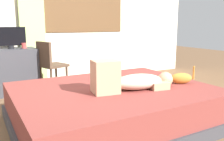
{
  "coord_description": "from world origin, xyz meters",
  "views": [
    {
      "loc": [
        -1.29,
        -2.17,
        1.14
      ],
      "look_at": [
        0.13,
        0.34,
        0.58
      ],
      "focal_mm": 39.04,
      "sensor_mm": 36.0,
      "label": 1
    }
  ],
  "objects_px": {
    "chair_by_desk": "(50,63)",
    "cup": "(24,46)",
    "bed": "(113,106)",
    "tv_monitor": "(10,37)",
    "person_lying": "(130,80)",
    "desk": "(8,71)",
    "cat": "(180,78)"
  },
  "relations": [
    {
      "from": "person_lying",
      "to": "chair_by_desk",
      "type": "xyz_separation_m",
      "value": [
        -0.38,
        1.81,
        -0.04
      ]
    },
    {
      "from": "person_lying",
      "to": "tv_monitor",
      "type": "bearing_deg",
      "value": 112.97
    },
    {
      "from": "cat",
      "to": "tv_monitor",
      "type": "relative_size",
      "value": 0.69
    },
    {
      "from": "bed",
      "to": "desk",
      "type": "relative_size",
      "value": 2.44
    },
    {
      "from": "desk",
      "to": "cat",
      "type": "bearing_deg",
      "value": -52.9
    },
    {
      "from": "cat",
      "to": "tv_monitor",
      "type": "bearing_deg",
      "value": 125.92
    },
    {
      "from": "desk",
      "to": "cup",
      "type": "xyz_separation_m",
      "value": [
        0.27,
        -0.03,
        0.41
      ]
    },
    {
      "from": "person_lying",
      "to": "cat",
      "type": "xyz_separation_m",
      "value": [
        0.68,
        -0.05,
        -0.05
      ]
    },
    {
      "from": "chair_by_desk",
      "to": "cup",
      "type": "bearing_deg",
      "value": 137.74
    },
    {
      "from": "cat",
      "to": "desk",
      "type": "height_order",
      "value": "desk"
    },
    {
      "from": "cup",
      "to": "person_lying",
      "type": "bearing_deg",
      "value": -71.42
    },
    {
      "from": "cat",
      "to": "chair_by_desk",
      "type": "height_order",
      "value": "chair_by_desk"
    },
    {
      "from": "bed",
      "to": "tv_monitor",
      "type": "height_order",
      "value": "tv_monitor"
    },
    {
      "from": "desk",
      "to": "tv_monitor",
      "type": "bearing_deg",
      "value": -0.0
    },
    {
      "from": "desk",
      "to": "chair_by_desk",
      "type": "relative_size",
      "value": 1.05
    },
    {
      "from": "person_lying",
      "to": "desk",
      "type": "distance_m",
      "value": 2.36
    },
    {
      "from": "bed",
      "to": "chair_by_desk",
      "type": "bearing_deg",
      "value": 99.74
    },
    {
      "from": "bed",
      "to": "desk",
      "type": "height_order",
      "value": "desk"
    },
    {
      "from": "person_lying",
      "to": "cup",
      "type": "distance_m",
      "value": 2.23
    },
    {
      "from": "desk",
      "to": "person_lying",
      "type": "bearing_deg",
      "value": -65.46
    },
    {
      "from": "person_lying",
      "to": "desk",
      "type": "bearing_deg",
      "value": 114.54
    },
    {
      "from": "bed",
      "to": "desk",
      "type": "xyz_separation_m",
      "value": [
        -0.88,
        1.94,
        0.16
      ]
    },
    {
      "from": "bed",
      "to": "cat",
      "type": "xyz_separation_m",
      "value": [
        0.78,
        -0.25,
        0.29
      ]
    },
    {
      "from": "person_lying",
      "to": "tv_monitor",
      "type": "xyz_separation_m",
      "value": [
        -0.91,
        2.14,
        0.37
      ]
    },
    {
      "from": "person_lying",
      "to": "cup",
      "type": "xyz_separation_m",
      "value": [
        -0.71,
        2.11,
        0.24
      ]
    },
    {
      "from": "tv_monitor",
      "to": "chair_by_desk",
      "type": "height_order",
      "value": "tv_monitor"
    },
    {
      "from": "cat",
      "to": "cup",
      "type": "bearing_deg",
      "value": 122.74
    },
    {
      "from": "cup",
      "to": "chair_by_desk",
      "type": "bearing_deg",
      "value": -42.26
    },
    {
      "from": "tv_monitor",
      "to": "chair_by_desk",
      "type": "xyz_separation_m",
      "value": [
        0.53,
        -0.33,
        -0.41
      ]
    },
    {
      "from": "desk",
      "to": "chair_by_desk",
      "type": "bearing_deg",
      "value": -28.99
    },
    {
      "from": "bed",
      "to": "tv_monitor",
      "type": "bearing_deg",
      "value": 112.52
    },
    {
      "from": "tv_monitor",
      "to": "person_lying",
      "type": "bearing_deg",
      "value": -67.03
    }
  ]
}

